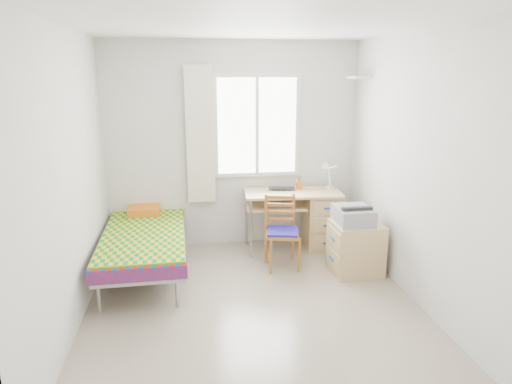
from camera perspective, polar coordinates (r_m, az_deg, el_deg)
floor at (r=4.61m, az=-0.34°, el=-13.90°), size 3.50×3.50×0.00m
ceiling at (r=4.06m, az=-0.40°, el=20.28°), size 3.50×3.50×0.00m
wall_back at (r=5.85m, az=-2.84°, el=5.77°), size 3.20×0.00×3.20m
wall_left at (r=4.23m, az=-22.36°, el=1.23°), size 0.00×3.50×3.50m
wall_right at (r=4.65m, az=19.58°, el=2.61°), size 0.00×3.50×3.50m
window at (r=5.83m, az=0.12°, el=8.24°), size 1.10×0.04×1.30m
curtain at (r=5.74m, az=-6.99°, el=7.02°), size 0.35×0.05×1.70m
floating_shelf at (r=5.79m, az=12.72°, el=13.80°), size 0.20×0.32×0.03m
bed at (r=5.34m, az=-13.72°, el=-5.41°), size 0.94×1.96×0.84m
desk at (r=5.93m, az=7.56°, el=-3.08°), size 1.24×0.63×0.75m
chair at (r=5.29m, az=3.30°, el=-4.37°), size 0.43×0.43×0.85m
cabinet at (r=5.29m, az=12.33°, el=-6.85°), size 0.55×0.49×0.58m
printer at (r=5.16m, az=12.05°, el=-2.81°), size 0.39×0.45×0.19m
laptop at (r=5.79m, az=3.24°, el=0.29°), size 0.37×0.28×0.03m
pen_cup at (r=5.90m, az=5.41°, el=0.88°), size 0.09×0.09×0.10m
task_lamp at (r=5.79m, az=8.97°, el=2.39°), size 0.22×0.31×0.38m
book at (r=5.78m, az=2.55°, el=-1.54°), size 0.22×0.27×0.02m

